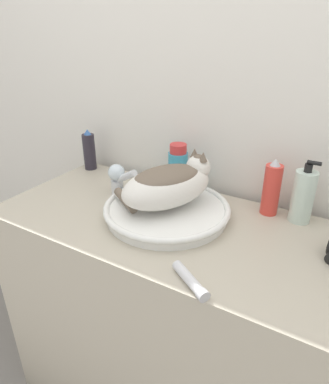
{
  "coord_description": "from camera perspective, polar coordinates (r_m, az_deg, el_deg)",
  "views": [
    {
      "loc": [
        0.44,
        -0.55,
        1.44
      ],
      "look_at": [
        -0.05,
        0.28,
        0.98
      ],
      "focal_mm": 32.0,
      "sensor_mm": 36.0,
      "label": 1
    }
  ],
  "objects": [
    {
      "name": "soap_pump_bottle",
      "position": [
        1.14,
        22.07,
        -0.64
      ],
      "size": [
        0.07,
        0.07,
        0.2
      ],
      "color": "silver",
      "rests_on": "vanity_counter"
    },
    {
      "name": "sink_basin",
      "position": [
        1.1,
        0.38,
        -3.0
      ],
      "size": [
        0.41,
        0.41,
        0.04
      ],
      "color": "white",
      "rests_on": "vanity_counter"
    },
    {
      "name": "wall_back",
      "position": [
        1.24,
        9.67,
        14.45
      ],
      "size": [
        8.0,
        0.05,
        2.4
      ],
      "color": "silver",
      "rests_on": "ground_plane"
    },
    {
      "name": "cat",
      "position": [
        1.07,
        0.71,
        1.45
      ],
      "size": [
        0.33,
        0.35,
        0.16
      ],
      "rotation": [
        0.0,
        0.0,
        1.12
      ],
      "color": "silver",
      "rests_on": "sink_basin"
    },
    {
      "name": "cream_tube",
      "position": [
        0.84,
        4.34,
        -14.51
      ],
      "size": [
        0.13,
        0.09,
        0.03
      ],
      "rotation": [
        0.0,
        0.0,
        -0.57
      ],
      "color": "silver",
      "rests_on": "vanity_counter"
    },
    {
      "name": "faucet",
      "position": [
        1.23,
        -7.74,
        2.4
      ],
      "size": [
        0.13,
        0.06,
        0.12
      ],
      "rotation": [
        0.0,
        0.0,
        -0.19
      ],
      "color": "silver",
      "rests_on": "vanity_counter"
    },
    {
      "name": "mouthwash_bottle",
      "position": [
        1.26,
        2.24,
        3.88
      ],
      "size": [
        0.07,
        0.07,
        0.18
      ],
      "color": "teal",
      "rests_on": "vanity_counter"
    },
    {
      "name": "vanity_counter",
      "position": [
        1.36,
        1.7,
        -21.33
      ],
      "size": [
        1.2,
        0.54,
        0.88
      ],
      "color": "#B2A893",
      "rests_on": "ground_plane"
    },
    {
      "name": "spray_bottle_trigger",
      "position": [
        1.15,
        17.42,
        0.54
      ],
      "size": [
        0.06,
        0.06,
        0.19
      ],
      "color": "#DB3D33",
      "rests_on": "vanity_counter"
    },
    {
      "name": "hairspray_can_black",
      "position": [
        1.5,
        -12.43,
        6.71
      ],
      "size": [
        0.05,
        0.05,
        0.17
      ],
      "color": "#28232D",
      "rests_on": "vanity_counter"
    }
  ]
}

